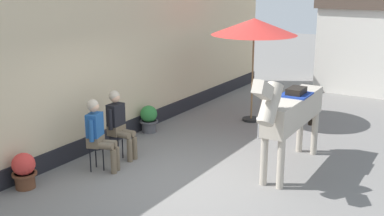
% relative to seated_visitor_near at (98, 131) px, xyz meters
% --- Properties ---
extents(ground_plane, '(40.00, 40.00, 0.00)m').
position_rel_seated_visitor_near_xyz_m(ground_plane, '(1.55, 3.27, -0.78)').
color(ground_plane, slate).
extents(pub_facade_wall, '(0.34, 14.00, 3.40)m').
position_rel_seated_visitor_near_xyz_m(pub_facade_wall, '(-1.00, 1.77, 0.76)').
color(pub_facade_wall, '#CCB793').
rests_on(pub_facade_wall, ground_plane).
extents(distant_cottage, '(3.40, 2.60, 3.50)m').
position_rel_seated_visitor_near_xyz_m(distant_cottage, '(2.95, 9.69, 1.02)').
color(distant_cottage, silver).
rests_on(distant_cottage, ground_plane).
extents(seated_visitor_near, '(0.61, 0.48, 1.39)m').
position_rel_seated_visitor_near_xyz_m(seated_visitor_near, '(0.00, 0.00, 0.00)').
color(seated_visitor_near, black).
rests_on(seated_visitor_near, ground_plane).
extents(seated_visitor_far, '(0.61, 0.49, 1.39)m').
position_rel_seated_visitor_near_xyz_m(seated_visitor_far, '(-0.11, 0.72, 0.00)').
color(seated_visitor_far, black).
rests_on(seated_visitor_far, ground_plane).
extents(saddled_horse_center, '(0.51, 3.00, 2.06)m').
position_rel_seated_visitor_near_xyz_m(saddled_horse_center, '(3.05, 1.88, 0.38)').
color(saddled_horse_center, '#B2A899').
rests_on(saddled_horse_center, ground_plane).
extents(flower_planter_nearest, '(0.43, 0.43, 0.64)m').
position_rel_seated_visitor_near_xyz_m(flower_planter_nearest, '(-0.57, -1.28, -0.44)').
color(flower_planter_nearest, brown).
rests_on(flower_planter_nearest, ground_plane).
extents(flower_planter_farthest, '(0.43, 0.43, 0.64)m').
position_rel_seated_visitor_near_xyz_m(flower_planter_farthest, '(-0.60, 2.37, -0.44)').
color(flower_planter_farthest, '#4C4C51').
rests_on(flower_planter_farthest, ground_plane).
extents(cafe_parasol, '(2.10, 2.10, 2.58)m').
position_rel_seated_visitor_near_xyz_m(cafe_parasol, '(1.07, 4.48, 1.59)').
color(cafe_parasol, black).
rests_on(cafe_parasol, ground_plane).
extents(spare_stool_white, '(0.32, 0.32, 0.46)m').
position_rel_seated_visitor_near_xyz_m(spare_stool_white, '(1.86, 3.39, -0.38)').
color(spare_stool_white, white).
rests_on(spare_stool_white, ground_plane).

